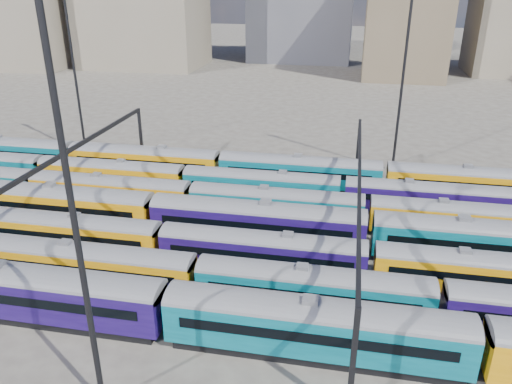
% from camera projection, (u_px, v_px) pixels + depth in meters
% --- Properties ---
extents(ground, '(500.00, 500.00, 0.00)m').
position_uv_depth(ground, '(252.00, 243.00, 50.10)').
color(ground, '#423D38').
rests_on(ground, ground).
extents(rake_0, '(150.40, 3.14, 5.30)m').
position_uv_depth(rake_0, '(315.00, 323.00, 34.17)').
color(rake_0, black).
rests_on(rake_0, ground).
extents(rake_1, '(132.31, 2.77, 4.64)m').
position_uv_depth(rake_1, '(313.00, 285.00, 38.91)').
color(rake_1, black).
rests_on(rake_1, ground).
extents(rake_2, '(113.28, 2.77, 4.64)m').
position_uv_depth(rake_2, '(371.00, 258.00, 42.62)').
color(rake_2, black).
rests_on(rake_2, ground).
extents(rake_3, '(151.04, 3.15, 5.32)m').
position_uv_depth(rake_3, '(257.00, 218.00, 48.90)').
color(rake_3, black).
rests_on(rake_3, ground).
extents(rake_4, '(114.28, 2.79, 4.68)m').
position_uv_depth(rake_4, '(190.00, 195.00, 55.03)').
color(rake_4, black).
rests_on(rake_4, ground).
extents(rake_5, '(112.65, 2.75, 4.61)m').
position_uv_depth(rake_5, '(343.00, 189.00, 56.66)').
color(rake_5, black).
rests_on(rake_5, ground).
extents(rake_6, '(123.00, 3.00, 5.05)m').
position_uv_depth(rake_6, '(384.00, 174.00, 60.23)').
color(rake_6, black).
rests_on(rake_6, ground).
extents(gantry_1, '(0.35, 40.35, 8.03)m').
position_uv_depth(gantry_1, '(60.00, 166.00, 50.93)').
color(gantry_1, black).
rests_on(gantry_1, ground).
extents(gantry_2, '(0.35, 40.35, 8.03)m').
position_uv_depth(gantry_2, '(359.00, 188.00, 45.66)').
color(gantry_2, black).
rests_on(gantry_2, ground).
extents(mast_1, '(1.40, 0.50, 25.60)m').
position_uv_depth(mast_1, '(73.00, 60.00, 69.68)').
color(mast_1, black).
rests_on(mast_1, ground).
extents(mast_2, '(1.40, 0.50, 25.60)m').
position_uv_depth(mast_2, '(71.00, 201.00, 25.62)').
color(mast_2, black).
rests_on(mast_2, ground).
extents(mast_3, '(1.40, 0.50, 25.60)m').
position_uv_depth(mast_3, '(404.00, 68.00, 63.57)').
color(mast_3, black).
rests_on(mast_3, ground).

